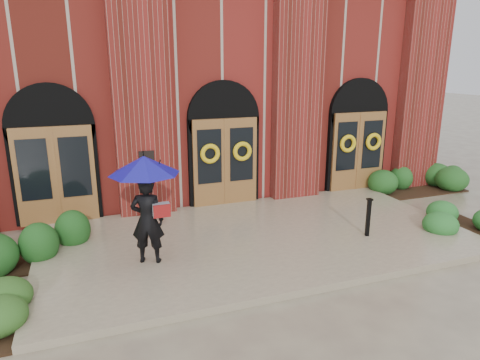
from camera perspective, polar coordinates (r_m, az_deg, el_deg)
name	(u,v)px	position (r m, az deg, el deg)	size (l,w,h in m)	color
ground	(261,243)	(10.31, 2.82, -8.41)	(90.00, 90.00, 0.00)	gray
landing	(259,238)	(10.41, 2.50, -7.72)	(10.00, 5.30, 0.15)	tan
church_building	(178,79)	(17.86, -8.27, 13.15)	(16.20, 12.53, 7.00)	maroon
man_with_umbrella	(146,189)	(8.72, -12.46, -1.19)	(1.80, 1.80, 2.25)	black
metal_post	(368,216)	(10.61, 16.74, -4.68)	(0.15, 0.15, 0.93)	black
hedge_wall_left	(19,243)	(10.38, -27.37, -7.52)	(3.31, 1.32, 0.85)	#1A4717
hedge_wall_right	(417,180)	(15.41, 22.48, 0.00)	(2.94, 1.18, 0.75)	#1E4D1B
hedge_front_right	(456,218)	(12.39, 26.89, -4.56)	(1.61, 1.38, 0.57)	#236125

